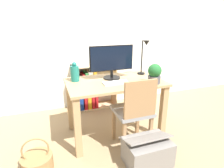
{
  "coord_description": "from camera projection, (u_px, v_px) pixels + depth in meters",
  "views": [
    {
      "loc": [
        -0.76,
        -2.04,
        1.42
      ],
      "look_at": [
        0.0,
        0.1,
        0.65
      ],
      "focal_mm": 30.0,
      "sensor_mm": 36.0,
      "label": 1
    }
  ],
  "objects": [
    {
      "name": "wall_back",
      "position": [
        93.0,
        29.0,
        3.02
      ],
      "size": [
        8.0,
        0.05,
        2.6
      ],
      "color": "silver",
      "rests_on": "ground_plane"
    },
    {
      "name": "potted_plant",
      "position": [
        155.0,
        74.0,
        2.16
      ],
      "size": [
        0.16,
        0.16,
        0.23
      ],
      "color": "#4C4C51",
      "rests_on": "desk"
    },
    {
      "name": "chair",
      "position": [
        134.0,
        110.0,
        2.08
      ],
      "size": [
        0.4,
        0.4,
        0.86
      ],
      "rotation": [
        0.0,
        0.0,
        0.14
      ],
      "color": "gray",
      "rests_on": "ground_plane"
    },
    {
      "name": "basket",
      "position": [
        37.0,
        162.0,
        1.86
      ],
      "size": [
        0.31,
        0.31,
        0.36
      ],
      "color": "#997547",
      "rests_on": "ground_plane"
    },
    {
      "name": "keyboard",
      "position": [
        116.0,
        83.0,
        2.19
      ],
      "size": [
        0.3,
        0.13,
        0.02
      ],
      "color": "silver",
      "rests_on": "desk"
    },
    {
      "name": "vase",
      "position": [
        75.0,
        73.0,
        2.24
      ],
      "size": [
        0.1,
        0.1,
        0.24
      ],
      "color": "#1E7266",
      "rests_on": "desk"
    },
    {
      "name": "bookshelf",
      "position": [
        89.0,
        88.0,
        3.12
      ],
      "size": [
        0.72,
        0.28,
        0.75
      ],
      "color": "#D8BC8C",
      "rests_on": "ground_plane"
    },
    {
      "name": "monitor",
      "position": [
        112.0,
        60.0,
        2.31
      ],
      "size": [
        0.56,
        0.21,
        0.41
      ],
      "color": "black",
      "rests_on": "desk"
    },
    {
      "name": "desk_lamp",
      "position": [
        144.0,
        54.0,
        2.43
      ],
      "size": [
        0.1,
        0.19,
        0.46
      ],
      "color": "black",
      "rests_on": "desk"
    },
    {
      "name": "ground_plane",
      "position": [
        114.0,
        132.0,
        2.51
      ],
      "size": [
        10.0,
        10.0,
        0.0
      ],
      "primitive_type": "plane",
      "color": "#997F5B"
    },
    {
      "name": "desk",
      "position": [
        115.0,
        92.0,
        2.33
      ],
      "size": [
        1.16,
        0.71,
        0.73
      ],
      "color": "tan",
      "rests_on": "ground_plane"
    },
    {
      "name": "storage_box",
      "position": [
        147.0,
        151.0,
        1.94
      ],
      "size": [
        0.47,
        0.39,
        0.34
      ],
      "color": "gray",
      "rests_on": "ground_plane"
    }
  ]
}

